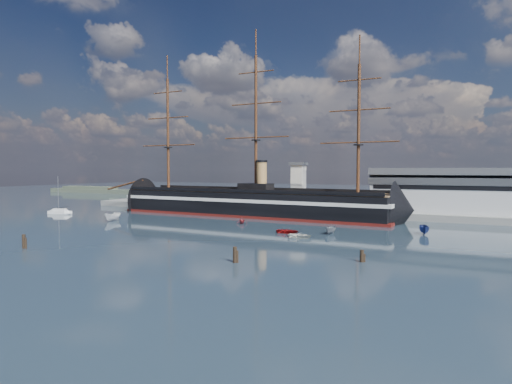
% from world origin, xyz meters
% --- Properties ---
extents(ground, '(600.00, 600.00, 0.00)m').
position_xyz_m(ground, '(0.00, 40.00, 0.00)').
color(ground, '#263743').
rests_on(ground, ground).
extents(quay, '(180.00, 18.00, 2.00)m').
position_xyz_m(quay, '(10.00, 76.00, 0.00)').
color(quay, slate).
rests_on(quay, ground).
extents(warehouse, '(63.00, 21.00, 11.60)m').
position_xyz_m(warehouse, '(58.00, 80.00, 7.98)').
color(warehouse, '#B7BABC').
rests_on(warehouse, ground).
extents(quay_tower, '(5.00, 5.00, 15.00)m').
position_xyz_m(quay_tower, '(3.00, 73.00, 9.75)').
color(quay_tower, silver).
rests_on(quay_tower, ground).
extents(shoreline, '(120.00, 10.00, 4.00)m').
position_xyz_m(shoreline, '(-139.23, 135.00, 1.45)').
color(shoreline, '#3F4C38').
rests_on(shoreline, ground).
extents(warship, '(113.19, 19.83, 53.94)m').
position_xyz_m(warship, '(-10.07, 60.00, 4.04)').
color(warship, black).
rests_on(warship, ground).
extents(sailboat, '(8.08, 3.80, 12.44)m').
position_xyz_m(sailboat, '(-66.92, 36.83, 0.79)').
color(sailboat, white).
rests_on(sailboat, ground).
extents(motorboat_a, '(7.29, 3.15, 2.84)m').
position_xyz_m(motorboat_a, '(-36.88, 30.03, 0.00)').
color(motorboat_a, white).
rests_on(motorboat_a, ground).
extents(motorboat_b, '(1.41, 3.31, 1.52)m').
position_xyz_m(motorboat_b, '(16.50, 30.04, 0.00)').
color(motorboat_b, maroon).
rests_on(motorboat_b, ground).
extents(motorboat_c, '(5.34, 2.38, 2.07)m').
position_xyz_m(motorboat_c, '(25.58, 33.64, 0.00)').
color(motorboat_c, slate).
rests_on(motorboat_c, ground).
extents(motorboat_d, '(5.86, 5.02, 2.01)m').
position_xyz_m(motorboat_d, '(-1.22, 41.05, 0.00)').
color(motorboat_d, maroon).
rests_on(motorboat_d, ground).
extents(motorboat_e, '(1.37, 3.29, 1.52)m').
position_xyz_m(motorboat_e, '(21.28, 25.22, 0.00)').
color(motorboat_e, silver).
rests_on(motorboat_e, ground).
extents(motorboat_f, '(6.79, 3.42, 2.59)m').
position_xyz_m(motorboat_f, '(44.77, 41.84, 0.00)').
color(motorboat_f, navy).
rests_on(motorboat_f, ground).
extents(piling_near_left, '(0.64, 0.64, 3.30)m').
position_xyz_m(piling_near_left, '(-20.39, -8.88, 0.00)').
color(piling_near_left, black).
rests_on(piling_near_left, ground).
extents(piling_near_right, '(0.64, 0.64, 3.21)m').
position_xyz_m(piling_near_right, '(20.57, -2.24, 0.00)').
color(piling_near_right, black).
rests_on(piling_near_right, ground).
extents(piling_far_right, '(0.64, 0.64, 2.61)m').
position_xyz_m(piling_far_right, '(38.37, 6.95, 0.00)').
color(piling_far_right, black).
rests_on(piling_far_right, ground).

